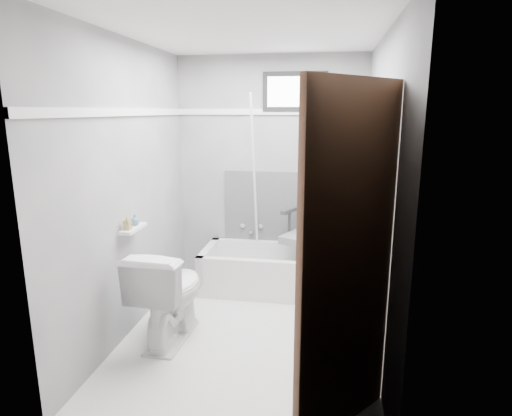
% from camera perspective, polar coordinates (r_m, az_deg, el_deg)
% --- Properties ---
extents(floor, '(2.60, 2.60, 0.00)m').
position_cam_1_polar(floor, '(3.77, -0.90, -16.19)').
color(floor, white).
rests_on(floor, ground).
extents(ceiling, '(2.60, 2.60, 0.00)m').
position_cam_1_polar(ceiling, '(3.35, -1.05, 22.64)').
color(ceiling, silver).
rests_on(ceiling, floor).
extents(wall_back, '(2.00, 0.02, 2.40)m').
position_cam_1_polar(wall_back, '(4.63, 1.91, 5.00)').
color(wall_back, slate).
rests_on(wall_back, floor).
extents(wall_front, '(2.00, 0.02, 2.40)m').
position_cam_1_polar(wall_front, '(2.13, -7.24, -4.50)').
color(wall_front, slate).
rests_on(wall_front, floor).
extents(wall_left, '(0.02, 2.60, 2.40)m').
position_cam_1_polar(wall_left, '(3.67, -16.55, 2.41)').
color(wall_left, slate).
rests_on(wall_left, floor).
extents(wall_right, '(0.02, 2.60, 2.40)m').
position_cam_1_polar(wall_right, '(3.33, 16.22, 1.41)').
color(wall_right, slate).
rests_on(wall_right, floor).
extents(bathtub, '(1.50, 0.70, 0.42)m').
position_cam_1_polar(bathtub, '(4.50, 2.48, -8.25)').
color(bathtub, silver).
rests_on(bathtub, floor).
extents(office_chair, '(0.79, 0.79, 1.03)m').
position_cam_1_polar(office_chair, '(4.39, 7.38, -3.09)').
color(office_chair, slate).
rests_on(office_chair, bathtub).
extents(toilet, '(0.49, 0.82, 0.78)m').
position_cam_1_polar(toilet, '(3.59, -11.46, -11.10)').
color(toilet, white).
rests_on(toilet, floor).
extents(door, '(0.78, 0.78, 2.00)m').
position_cam_1_polar(door, '(2.17, 19.25, -10.44)').
color(door, '#522E1E').
rests_on(door, floor).
extents(window, '(0.66, 0.04, 0.40)m').
position_cam_1_polar(window, '(4.55, 5.21, 15.18)').
color(window, black).
rests_on(window, wall_back).
extents(backerboard, '(1.50, 0.02, 0.78)m').
position_cam_1_polar(backerboard, '(4.66, 4.91, 0.03)').
color(backerboard, '#4C4C4F').
rests_on(backerboard, wall_back).
extents(trim_back, '(2.00, 0.02, 0.06)m').
position_cam_1_polar(trim_back, '(4.57, 1.95, 12.71)').
color(trim_back, white).
rests_on(trim_back, wall_back).
extents(trim_left, '(0.02, 2.60, 0.06)m').
position_cam_1_polar(trim_left, '(3.61, -16.99, 12.13)').
color(trim_left, white).
rests_on(trim_left, wall_left).
extents(pole, '(0.02, 0.51, 1.89)m').
position_cam_1_polar(pole, '(4.43, -0.16, 2.70)').
color(pole, silver).
rests_on(pole, bathtub).
extents(shelf, '(0.10, 0.32, 0.02)m').
position_cam_1_polar(shelf, '(3.60, -16.03, -2.64)').
color(shelf, white).
rests_on(shelf, wall_left).
extents(soap_bottle_a, '(0.06, 0.06, 0.12)m').
position_cam_1_polar(soap_bottle_a, '(3.52, -16.79, -1.94)').
color(soap_bottle_a, '#9A854D').
rests_on(soap_bottle_a, shelf).
extents(soap_bottle_b, '(0.08, 0.08, 0.09)m').
position_cam_1_polar(soap_bottle_b, '(3.64, -15.83, -1.49)').
color(soap_bottle_b, slate).
rests_on(soap_bottle_b, shelf).
extents(faucet, '(0.26, 0.10, 0.16)m').
position_cam_1_polar(faucet, '(4.76, -0.58, -2.77)').
color(faucet, silver).
rests_on(faucet, wall_back).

